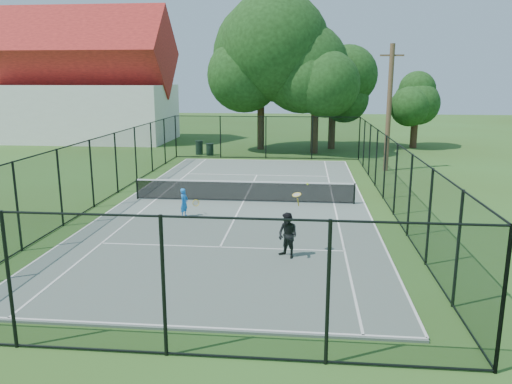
# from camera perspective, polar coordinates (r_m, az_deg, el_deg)

# --- Properties ---
(ground) EXTENTS (120.00, 120.00, 0.00)m
(ground) POSITION_cam_1_polar(r_m,az_deg,el_deg) (22.89, -1.43, -1.22)
(ground) COLOR #334E1A
(tennis_court) EXTENTS (11.00, 24.00, 0.06)m
(tennis_court) POSITION_cam_1_polar(r_m,az_deg,el_deg) (22.88, -1.44, -1.15)
(tennis_court) COLOR slate
(tennis_court) RESTS_ON ground
(tennis_net) EXTENTS (10.08, 0.08, 0.95)m
(tennis_net) POSITION_cam_1_polar(r_m,az_deg,el_deg) (22.75, -1.44, 0.19)
(tennis_net) COLOR black
(tennis_net) RESTS_ON tennis_court
(fence) EXTENTS (13.10, 26.10, 3.00)m
(fence) POSITION_cam_1_polar(r_m,az_deg,el_deg) (22.57, -1.46, 2.48)
(fence) COLOR black
(fence) RESTS_ON ground
(tree_near_left) EXTENTS (8.23, 8.23, 10.73)m
(tree_near_left) POSITION_cam_1_polar(r_m,az_deg,el_deg) (40.05, 0.57, 14.34)
(tree_near_left) COLOR #332114
(tree_near_left) RESTS_ON ground
(tree_near_mid) EXTENTS (6.86, 6.86, 8.97)m
(tree_near_mid) POSITION_cam_1_polar(r_m,az_deg,el_deg) (38.05, 6.85, 12.70)
(tree_near_mid) COLOR #332114
(tree_near_mid) RESTS_ON ground
(tree_near_right) EXTENTS (5.18, 5.18, 7.15)m
(tree_near_right) POSITION_cam_1_polar(r_m,az_deg,el_deg) (40.77, 8.80, 11.26)
(tree_near_right) COLOR #332114
(tree_near_right) RESTS_ON ground
(tree_far_right) EXTENTS (4.32, 4.32, 5.71)m
(tree_far_right) POSITION_cam_1_polar(r_m,az_deg,el_deg) (42.81, 17.81, 9.53)
(tree_far_right) COLOR #332114
(tree_far_right) RESTS_ON ground
(building) EXTENTS (15.30, 8.15, 11.87)m
(building) POSITION_cam_1_polar(r_m,az_deg,el_deg) (48.26, -18.92, 11.42)
(building) COLOR silver
(building) RESTS_ON ground
(trash_bin_left) EXTENTS (0.58, 0.58, 1.03)m
(trash_bin_left) POSITION_cam_1_polar(r_m,az_deg,el_deg) (37.66, -6.51, 5.07)
(trash_bin_left) COLOR black
(trash_bin_left) RESTS_ON ground
(trash_bin_right) EXTENTS (0.58, 0.58, 0.87)m
(trash_bin_right) POSITION_cam_1_polar(r_m,az_deg,el_deg) (37.18, -5.29, 4.88)
(trash_bin_right) COLOR black
(trash_bin_right) RESTS_ON ground
(utility_pole) EXTENTS (1.40, 0.30, 7.58)m
(utility_pole) POSITION_cam_1_polar(r_m,az_deg,el_deg) (31.48, 14.96, 9.30)
(utility_pole) COLOR #4C3823
(utility_pole) RESTS_ON ground
(player_blue) EXTENTS (0.78, 0.49, 1.17)m
(player_blue) POSITION_cam_1_polar(r_m,az_deg,el_deg) (20.43, -8.19, -1.21)
(player_blue) COLOR blue
(player_blue) RESTS_ON tennis_court
(player_black) EXTENTS (1.06, 0.93, 2.31)m
(player_black) POSITION_cam_1_polar(r_m,az_deg,el_deg) (15.65, 3.65, -4.95)
(player_black) COLOR black
(player_black) RESTS_ON tennis_court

